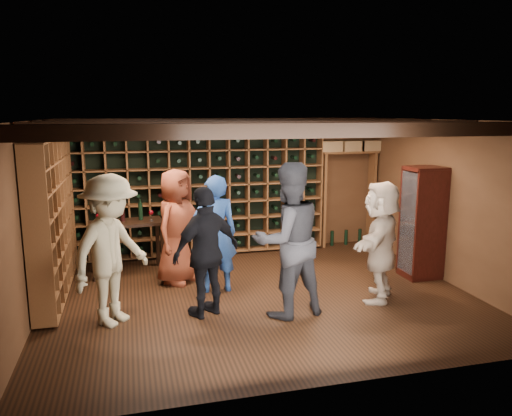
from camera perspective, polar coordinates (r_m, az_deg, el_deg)
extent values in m
plane|color=black|center=(7.32, 0.44, -9.99)|extent=(6.00, 6.00, 0.00)
plane|color=#56341D|center=(9.38, -3.46, 2.54)|extent=(6.00, 0.00, 6.00)
plane|color=#56341D|center=(4.67, 8.38, -6.15)|extent=(6.00, 0.00, 6.00)
plane|color=#56341D|center=(6.86, -24.54, -1.53)|extent=(0.00, 5.00, 5.00)
plane|color=#56341D|center=(8.26, 21.02, 0.68)|extent=(0.00, 5.00, 5.00)
plane|color=black|center=(6.84, 0.47, 9.97)|extent=(6.00, 6.00, 0.00)
cube|color=black|center=(5.31, 4.95, 8.81)|extent=(5.90, 0.18, 0.16)
cube|color=black|center=(6.36, 1.64, 9.18)|extent=(5.90, 0.18, 0.16)
cube|color=black|center=(7.43, -0.73, 9.43)|extent=(5.90, 0.18, 0.16)
cube|color=black|center=(8.50, -2.51, 9.61)|extent=(5.90, 0.18, 0.16)
cylinder|color=black|center=(6.64, -9.71, 8.84)|extent=(0.10, 0.10, 0.10)
cylinder|color=black|center=(7.31, 1.96, 9.17)|extent=(0.10, 0.10, 0.10)
cylinder|color=black|center=(7.06, 12.30, 8.86)|extent=(0.10, 0.10, 0.10)
cylinder|color=black|center=(7.97, -3.18, 9.30)|extent=(0.10, 0.10, 0.10)
cube|color=brown|center=(9.14, -6.48, 1.64)|extent=(4.65, 0.30, 2.20)
cube|color=black|center=(9.14, -6.48, 1.64)|extent=(4.56, 0.02, 2.16)
cube|color=brown|center=(7.66, -22.19, -0.92)|extent=(0.30, 2.65, 2.20)
cube|color=black|center=(7.66, -22.19, -0.92)|extent=(0.29, 0.02, 2.16)
cube|color=brown|center=(9.88, 10.58, 6.30)|extent=(1.15, 0.32, 0.04)
cube|color=brown|center=(10.22, 13.05, 1.15)|extent=(0.05, 0.28, 1.85)
cube|color=brown|center=(9.79, 7.63, 0.92)|extent=(0.05, 0.28, 1.85)
cube|color=tan|center=(9.71, 8.45, 7.00)|extent=(0.40, 0.30, 0.20)
cube|color=tan|center=(9.89, 10.87, 7.00)|extent=(0.40, 0.30, 0.20)
cube|color=tan|center=(10.05, 12.69, 6.98)|extent=(0.40, 0.30, 0.20)
cube|color=black|center=(8.54, 18.15, -7.10)|extent=(0.55, 0.50, 0.10)
cube|color=black|center=(8.33, 18.49, -1.52)|extent=(0.55, 0.50, 1.70)
cube|color=white|center=(8.19, 16.96, -1.64)|extent=(0.01, 0.46, 1.60)
cube|color=black|center=(8.33, 18.49, -1.52)|extent=(0.50, 0.44, 0.02)
sphere|color=#59260C|center=(8.30, 18.42, -0.86)|extent=(0.18, 0.18, 0.18)
imported|color=navy|center=(7.30, -4.66, -2.97)|extent=(0.64, 0.43, 1.73)
imported|color=black|center=(6.39, 3.67, -3.71)|extent=(1.11, 0.94, 2.00)
imported|color=maroon|center=(7.74, -9.06, -2.11)|extent=(0.98, 1.03, 1.77)
imported|color=black|center=(6.44, -5.67, -5.03)|extent=(1.07, 0.83, 1.70)
imported|color=gray|center=(6.39, -16.25, -4.69)|extent=(1.32, 1.38, 1.88)
imported|color=tan|center=(7.17, 14.04, -3.68)|extent=(1.32, 1.56, 1.69)
cube|color=black|center=(8.34, -14.60, -1.66)|extent=(1.21, 0.70, 0.05)
cube|color=black|center=(8.18, -17.98, -5.22)|extent=(0.06, 0.06, 0.83)
cube|color=black|center=(8.28, -10.63, -4.67)|extent=(0.06, 0.06, 0.83)
cube|color=black|center=(8.64, -18.14, -4.37)|extent=(0.06, 0.06, 0.83)
cube|color=black|center=(8.74, -11.18, -3.86)|extent=(0.06, 0.06, 0.83)
cylinder|color=black|center=(8.34, -16.67, -0.63)|extent=(0.07, 0.07, 0.28)
cylinder|color=black|center=(8.35, -15.02, -0.52)|extent=(0.07, 0.07, 0.28)
cylinder|color=black|center=(8.38, -13.06, -0.38)|extent=(0.07, 0.07, 0.28)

